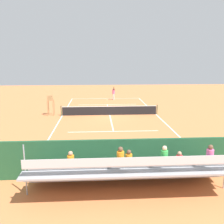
# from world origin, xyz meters

# --- Properties ---
(ground_plane) EXTENTS (60.00, 60.00, 0.00)m
(ground_plane) POSITION_xyz_m (0.00, 0.00, 0.00)
(ground_plane) COLOR #D17542
(court_line_markings) EXTENTS (10.10, 22.20, 0.01)m
(court_line_markings) POSITION_xyz_m (0.00, -0.04, 0.00)
(court_line_markings) COLOR white
(court_line_markings) RESTS_ON ground
(tennis_net) EXTENTS (10.30, 0.10, 1.07)m
(tennis_net) POSITION_xyz_m (0.00, 0.00, 0.50)
(tennis_net) COLOR black
(tennis_net) RESTS_ON ground
(backdrop_wall) EXTENTS (18.00, 0.16, 2.00)m
(backdrop_wall) POSITION_xyz_m (0.00, 14.00, 1.00)
(backdrop_wall) COLOR #235633
(backdrop_wall) RESTS_ON ground
(bleacher_stand) EXTENTS (9.06, 2.40, 2.48)m
(bleacher_stand) POSITION_xyz_m (-0.08, 15.38, 0.95)
(bleacher_stand) COLOR #9EA0A5
(bleacher_stand) RESTS_ON ground
(umpire_chair) EXTENTS (0.67, 0.67, 2.14)m
(umpire_chair) POSITION_xyz_m (6.20, -0.22, 1.31)
(umpire_chair) COLOR #A88456
(umpire_chair) RESTS_ON ground
(courtside_bench) EXTENTS (1.80, 0.40, 0.93)m
(courtside_bench) POSITION_xyz_m (-2.21, 13.27, 0.56)
(courtside_bench) COLOR #9E754C
(courtside_bench) RESTS_ON ground
(equipment_bag) EXTENTS (0.90, 0.36, 0.36)m
(equipment_bag) POSITION_xyz_m (-0.52, 13.40, 0.18)
(equipment_bag) COLOR #334C8C
(equipment_bag) RESTS_ON ground
(tennis_player) EXTENTS (0.45, 0.56, 1.93)m
(tennis_player) POSITION_xyz_m (-1.08, -9.85, 1.02)
(tennis_player) COLOR white
(tennis_player) RESTS_ON ground
(tennis_racket) EXTENTS (0.55, 0.46, 0.03)m
(tennis_racket) POSITION_xyz_m (-0.19, -9.81, 0.01)
(tennis_racket) COLOR black
(tennis_racket) RESTS_ON ground
(tennis_ball_near) EXTENTS (0.07, 0.07, 0.07)m
(tennis_ball_near) POSITION_xyz_m (0.73, -7.82, 0.03)
(tennis_ball_near) COLOR #CCDB33
(tennis_ball_near) RESTS_ON ground
(tennis_ball_far) EXTENTS (0.07, 0.07, 0.07)m
(tennis_ball_far) POSITION_xyz_m (-2.76, -6.87, 0.03)
(tennis_ball_far) COLOR #CCDB33
(tennis_ball_far) RESTS_ON ground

